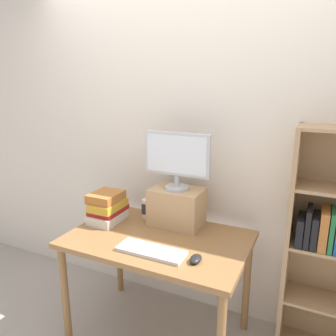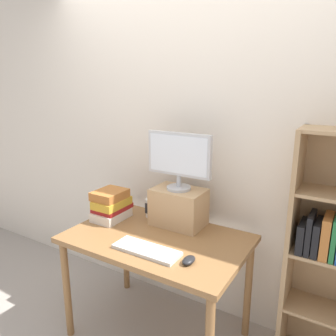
{
  "view_description": "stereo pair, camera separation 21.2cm",
  "coord_description": "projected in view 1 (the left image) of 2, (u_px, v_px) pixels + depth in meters",
  "views": [
    {
      "loc": [
        0.91,
        -1.76,
        1.77
      ],
      "look_at": [
        0.03,
        0.1,
        1.23
      ],
      "focal_mm": 35.0,
      "sensor_mm": 36.0,
      "label": 1
    },
    {
      "loc": [
        1.09,
        -1.66,
        1.77
      ],
      "look_at": [
        0.03,
        0.1,
        1.23
      ],
      "focal_mm": 35.0,
      "sensor_mm": 36.0,
      "label": 2
    }
  ],
  "objects": [
    {
      "name": "keyboard",
      "position": [
        151.0,
        251.0,
        1.97
      ],
      "size": [
        0.42,
        0.15,
        0.02
      ],
      "color": "silver",
      "rests_on": "desk"
    },
    {
      "name": "back_wall",
      "position": [
        188.0,
        146.0,
        2.48
      ],
      "size": [
        7.0,
        0.08,
        2.6
      ],
      "color": "beige",
      "rests_on": "ground_plane"
    },
    {
      "name": "computer_monitor",
      "position": [
        177.0,
        158.0,
        2.24
      ],
      "size": [
        0.48,
        0.17,
        0.4
      ],
      "color": "#B7B7BA",
      "rests_on": "riser_box"
    },
    {
      "name": "book_stack",
      "position": [
        107.0,
        207.0,
        2.38
      ],
      "size": [
        0.2,
        0.28,
        0.22
      ],
      "color": "silver",
      "rests_on": "desk"
    },
    {
      "name": "desk_speaker",
      "position": [
        147.0,
        209.0,
        2.46
      ],
      "size": [
        0.08,
        0.09,
        0.14
      ],
      "color": "silver",
      "rests_on": "desk"
    },
    {
      "name": "desk",
      "position": [
        158.0,
        249.0,
        2.19
      ],
      "size": [
        1.18,
        0.76,
        0.77
      ],
      "color": "olive",
      "rests_on": "ground_plane"
    },
    {
      "name": "computer_mouse",
      "position": [
        196.0,
        259.0,
        1.87
      ],
      "size": [
        0.06,
        0.1,
        0.04
      ],
      "color": "black",
      "rests_on": "desk"
    },
    {
      "name": "ground_plane",
      "position": [
        159.0,
        334.0,
        2.37
      ],
      "size": [
        12.0,
        12.0,
        0.0
      ],
      "primitive_type": "plane",
      "color": "#9E9389"
    },
    {
      "name": "riser_box",
      "position": [
        177.0,
        207.0,
        2.33
      ],
      "size": [
        0.37,
        0.25,
        0.27
      ],
      "color": "tan",
      "rests_on": "desk"
    }
  ]
}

